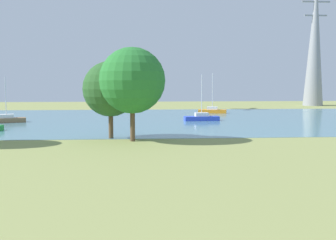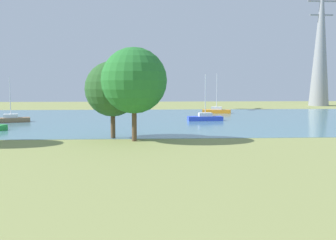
{
  "view_description": "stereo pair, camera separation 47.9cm",
  "coord_description": "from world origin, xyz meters",
  "px_view_note": "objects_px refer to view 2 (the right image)",
  "views": [
    {
      "loc": [
        -0.86,
        -7.49,
        5.37
      ],
      "look_at": [
        1.1,
        19.85,
        2.75
      ],
      "focal_mm": 42.85,
      "sensor_mm": 36.0,
      "label": 1
    },
    {
      "loc": [
        -0.38,
        -7.52,
        5.37
      ],
      "look_at": [
        1.1,
        19.85,
        2.75
      ],
      "focal_mm": 42.85,
      "sensor_mm": 36.0,
      "label": 2
    }
  ],
  "objects_px": {
    "sailboat_blue": "(205,118)",
    "tree_west_far": "(113,89)",
    "sailboat_brown": "(11,119)",
    "sailboat_orange": "(217,111)",
    "electricity_pylon": "(321,41)",
    "tree_mid_shore": "(134,81)"
  },
  "relations": [
    {
      "from": "electricity_pylon",
      "to": "tree_mid_shore",
      "type": "bearing_deg",
      "value": -127.39
    },
    {
      "from": "sailboat_orange",
      "to": "tree_mid_shore",
      "type": "relative_size",
      "value": 0.81
    },
    {
      "from": "sailboat_brown",
      "to": "tree_west_far",
      "type": "height_order",
      "value": "tree_west_far"
    },
    {
      "from": "sailboat_blue",
      "to": "sailboat_orange",
      "type": "distance_m",
      "value": 13.76
    },
    {
      "from": "sailboat_blue",
      "to": "sailboat_brown",
      "type": "relative_size",
      "value": 1.06
    },
    {
      "from": "sailboat_orange",
      "to": "electricity_pylon",
      "type": "relative_size",
      "value": 0.24
    },
    {
      "from": "sailboat_blue",
      "to": "tree_west_far",
      "type": "distance_m",
      "value": 20.52
    },
    {
      "from": "sailboat_blue",
      "to": "tree_mid_shore",
      "type": "xyz_separation_m",
      "value": [
        -9.22,
        -18.61,
        5.03
      ]
    },
    {
      "from": "sailboat_orange",
      "to": "sailboat_brown",
      "type": "relative_size",
      "value": 1.13
    },
    {
      "from": "electricity_pylon",
      "to": "sailboat_brown",
      "type": "bearing_deg",
      "value": -148.73
    },
    {
      "from": "sailboat_brown",
      "to": "electricity_pylon",
      "type": "distance_m",
      "value": 68.06
    },
    {
      "from": "tree_west_far",
      "to": "electricity_pylon",
      "type": "distance_m",
      "value": 66.38
    },
    {
      "from": "sailboat_brown",
      "to": "tree_mid_shore",
      "type": "height_order",
      "value": "tree_mid_shore"
    },
    {
      "from": "sailboat_orange",
      "to": "tree_west_far",
      "type": "bearing_deg",
      "value": -117.09
    },
    {
      "from": "sailboat_brown",
      "to": "tree_west_far",
      "type": "xyz_separation_m",
      "value": [
        14.8,
        -15.79,
        4.24
      ]
    },
    {
      "from": "sailboat_orange",
      "to": "tree_mid_shore",
      "type": "height_order",
      "value": "tree_mid_shore"
    },
    {
      "from": "tree_mid_shore",
      "to": "electricity_pylon",
      "type": "relative_size",
      "value": 0.29
    },
    {
      "from": "sailboat_brown",
      "to": "tree_west_far",
      "type": "relative_size",
      "value": 0.82
    },
    {
      "from": "sailboat_blue",
      "to": "sailboat_brown",
      "type": "distance_m",
      "value": 26.12
    },
    {
      "from": "tree_mid_shore",
      "to": "sailboat_blue",
      "type": "bearing_deg",
      "value": 63.64
    },
    {
      "from": "sailboat_orange",
      "to": "sailboat_blue",
      "type": "bearing_deg",
      "value": -106.55
    },
    {
      "from": "sailboat_brown",
      "to": "tree_mid_shore",
      "type": "bearing_deg",
      "value": -46.52
    }
  ]
}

